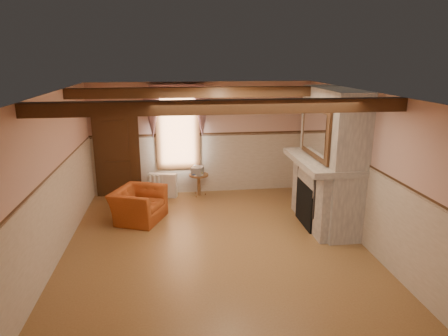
{
  "coord_description": "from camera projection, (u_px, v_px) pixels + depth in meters",
  "views": [
    {
      "loc": [
        -0.7,
        -6.83,
        3.4
      ],
      "look_at": [
        0.28,
        0.8,
        1.23
      ],
      "focal_mm": 32.0,
      "sensor_mm": 36.0,
      "label": 1
    }
  ],
  "objects": [
    {
      "name": "mantel_clock",
      "position": [
        309.0,
        145.0,
        8.73
      ],
      "size": [
        0.14,
        0.24,
        0.2
      ],
      "primitive_type": "cube",
      "color": "black",
      "rests_on": "mantel"
    },
    {
      "name": "oil_lamp",
      "position": [
        315.0,
        146.0,
        8.39
      ],
      "size": [
        0.11,
        0.11,
        0.28
      ],
      "primitive_type": "cylinder",
      "color": "gold",
      "rests_on": "mantel"
    },
    {
      "name": "radiator",
      "position": [
        163.0,
        185.0,
        9.9
      ],
      "size": [
        0.72,
        0.35,
        0.6
      ],
      "primitive_type": "cube",
      "rotation": [
        0.0,
        0.0,
        -0.25
      ],
      "color": "silver",
      "rests_on": "floor"
    },
    {
      "name": "armchair",
      "position": [
        139.0,
        205.0,
        8.48
      ],
      "size": [
        1.26,
        1.34,
        0.69
      ],
      "primitive_type": "imported",
      "rotation": [
        0.0,
        0.0,
        1.18
      ],
      "color": "#994219",
      "rests_on": "floor"
    },
    {
      "name": "jar_yellow",
      "position": [
        326.0,
        157.0,
        7.82
      ],
      "size": [
        0.06,
        0.06,
        0.12
      ],
      "primitive_type": "cylinder",
      "color": "gold",
      "rests_on": "mantel"
    },
    {
      "name": "firebox",
      "position": [
        308.0,
        204.0,
        8.23
      ],
      "size": [
        0.2,
        0.95,
        0.9
      ],
      "primitive_type": "cube",
      "color": "black",
      "rests_on": "floor"
    },
    {
      "name": "ceiling_beam_front",
      "position": [
        222.0,
        107.0,
        5.65
      ],
      "size": [
        5.5,
        0.18,
        0.2
      ],
      "primitive_type": "cube",
      "color": "black",
      "rests_on": "ceiling"
    },
    {
      "name": "candle_red",
      "position": [
        335.0,
        162.0,
        7.38
      ],
      "size": [
        0.06,
        0.06,
        0.16
      ],
      "primitive_type": "cylinder",
      "color": "maroon",
      "rests_on": "mantel"
    },
    {
      "name": "side_table",
      "position": [
        199.0,
        185.0,
        10.02
      ],
      "size": [
        0.53,
        0.53,
        0.55
      ],
      "primitive_type": "cylinder",
      "rotation": [
        0.0,
        0.0,
        0.11
      ],
      "color": "brown",
      "rests_on": "floor"
    },
    {
      "name": "window",
      "position": [
        178.0,
        129.0,
        9.85
      ],
      "size": [
        1.06,
        0.08,
        2.02
      ],
      "primitive_type": "cube",
      "color": "white",
      "rests_on": "wall_back"
    },
    {
      "name": "wall_back",
      "position": [
        202.0,
        138.0,
        10.02
      ],
      "size": [
        5.5,
        0.02,
        2.8
      ],
      "primitive_type": "cube",
      "color": "tan",
      "rests_on": "floor"
    },
    {
      "name": "chair_rail",
      "position": [
        214.0,
        166.0,
        7.12
      ],
      "size": [
        5.5,
        6.0,
        0.08
      ],
      "primitive_type": null,
      "color": "black",
      "rests_on": "wainscot"
    },
    {
      "name": "wall_front",
      "position": [
        243.0,
        249.0,
        4.29
      ],
      "size": [
        5.5,
        0.02,
        2.8
      ],
      "primitive_type": "cube",
      "color": "tan",
      "rests_on": "floor"
    },
    {
      "name": "ceiling_beam_back",
      "position": [
        208.0,
        92.0,
        7.94
      ],
      "size": [
        5.5,
        0.18,
        0.2
      ],
      "primitive_type": "cube",
      "color": "black",
      "rests_on": "ceiling"
    },
    {
      "name": "floor",
      "position": [
        215.0,
        243.0,
        7.53
      ],
      "size": [
        5.5,
        6.0,
        0.01
      ],
      "primitive_type": "cube",
      "color": "brown",
      "rests_on": "ground"
    },
    {
      "name": "door",
      "position": [
        117.0,
        155.0,
        9.8
      ],
      "size": [
        1.1,
        0.1,
        2.1
      ],
      "primitive_type": "cube",
      "color": "black",
      "rests_on": "floor"
    },
    {
      "name": "ceiling",
      "position": [
        214.0,
        92.0,
        6.77
      ],
      "size": [
        5.5,
        6.0,
        0.01
      ],
      "primitive_type": "cube",
      "color": "silver",
      "rests_on": "wall_back"
    },
    {
      "name": "fireplace",
      "position": [
        331.0,
        159.0,
        8.02
      ],
      "size": [
        0.85,
        2.0,
        2.8
      ],
      "primitive_type": "cube",
      "color": "gray",
      "rests_on": "floor"
    },
    {
      "name": "wainscot",
      "position": [
        215.0,
        205.0,
        7.33
      ],
      "size": [
        5.5,
        6.0,
        1.5
      ],
      "primitive_type": null,
      "color": "beige",
      "rests_on": "floor"
    },
    {
      "name": "wall_left",
      "position": [
        54.0,
        177.0,
        6.82
      ],
      "size": [
        0.02,
        6.0,
        2.8
      ],
      "primitive_type": "cube",
      "color": "tan",
      "rests_on": "floor"
    },
    {
      "name": "window_drapes",
      "position": [
        177.0,
        105.0,
        9.6
      ],
      "size": [
        1.3,
        0.14,
        1.4
      ],
      "primitive_type": "cube",
      "color": "gray",
      "rests_on": "wall_back"
    },
    {
      "name": "bowl",
      "position": [
        321.0,
        155.0,
        8.09
      ],
      "size": [
        0.34,
        0.34,
        0.08
      ],
      "primitive_type": "imported",
      "color": "brown",
      "rests_on": "mantel"
    },
    {
      "name": "wall_right",
      "position": [
        360.0,
        166.0,
        7.49
      ],
      "size": [
        0.02,
        6.0,
        2.8
      ],
      "primitive_type": "cube",
      "color": "tan",
      "rests_on": "floor"
    },
    {
      "name": "mantel",
      "position": [
        322.0,
        161.0,
        8.01
      ],
      "size": [
        1.05,
        2.05,
        0.12
      ],
      "primitive_type": "cube",
      "color": "gray",
      "rests_on": "fireplace"
    },
    {
      "name": "overmantel_mirror",
      "position": [
        315.0,
        131.0,
        7.82
      ],
      "size": [
        0.06,
        1.44,
        1.04
      ],
      "primitive_type": "cube",
      "color": "silver",
      "rests_on": "fireplace"
    },
    {
      "name": "book_stack",
      "position": [
        198.0,
        171.0,
        9.9
      ],
      "size": [
        0.35,
        0.39,
        0.2
      ],
      "primitive_type": "cube",
      "rotation": [
        0.0,
        0.0,
        -0.32
      ],
      "color": "#B7AD8C",
      "rests_on": "side_table"
    }
  ]
}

